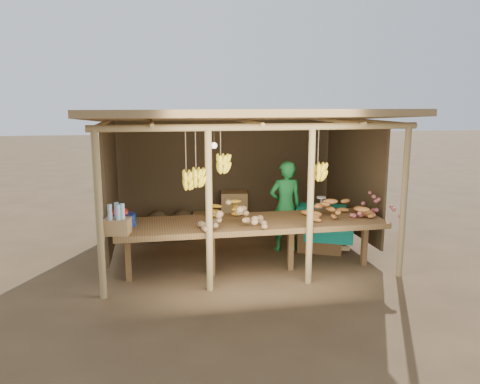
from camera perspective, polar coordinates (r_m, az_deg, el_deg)
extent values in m
plane|color=brown|center=(8.02, 0.00, -7.39)|extent=(60.00, 60.00, 0.00)
cylinder|color=tan|center=(6.18, -16.80, -2.84)|extent=(0.09, 0.09, 2.20)
cylinder|color=tan|center=(7.08, 19.33, -1.28)|extent=(0.09, 0.09, 2.20)
cylinder|color=tan|center=(9.11, -14.90, 1.61)|extent=(0.09, 0.09, 2.20)
cylinder|color=tan|center=(9.74, 10.56, 2.38)|extent=(0.09, 0.09, 2.20)
cylinder|color=tan|center=(6.18, -3.79, -2.38)|extent=(0.09, 0.09, 2.20)
cylinder|color=tan|center=(6.50, 8.56, -1.83)|extent=(0.09, 0.09, 2.20)
cylinder|color=tan|center=(6.15, 2.63, 7.92)|extent=(4.40, 0.09, 0.09)
cylinder|color=tan|center=(9.09, -1.78, 8.92)|extent=(4.40, 0.09, 0.09)
cube|color=#997547|center=(7.61, 0.00, 9.20)|extent=(4.70, 3.50, 0.28)
cube|color=#453520|center=(9.16, -1.72, 2.72)|extent=(4.20, 0.04, 1.98)
cube|color=#453520|center=(7.82, -15.44, 0.89)|extent=(0.04, 2.40, 1.98)
cube|color=#453520|center=(8.54, 13.60, 1.80)|extent=(0.04, 2.40, 1.98)
cube|color=brown|center=(6.91, 1.47, -3.84)|extent=(3.90, 1.05, 0.08)
cube|color=brown|center=(6.89, -13.49, -7.67)|extent=(0.08, 0.08, 0.72)
cube|color=brown|center=(6.92, -3.45, -7.28)|extent=(0.08, 0.08, 0.72)
cube|color=brown|center=(7.16, 6.18, -6.69)|extent=(0.08, 0.08, 0.72)
cube|color=brown|center=(7.59, 14.93, -5.99)|extent=(0.08, 0.08, 0.72)
cylinder|color=navy|center=(6.83, -14.49, -3.33)|extent=(0.45, 0.45, 0.16)
cube|color=#997444|center=(6.40, -14.74, -4.08)|extent=(0.37, 0.32, 0.21)
imported|color=#19722F|center=(7.99, 5.56, -1.72)|extent=(0.58, 0.39, 1.55)
cube|color=brown|center=(8.22, 9.85, -4.63)|extent=(0.92, 0.87, 0.67)
cube|color=#0D9983|center=(8.13, 9.93, -2.11)|extent=(1.03, 0.97, 0.07)
cube|color=#997444|center=(9.11, -0.72, -3.69)|extent=(0.57, 0.49, 0.40)
cube|color=#997444|center=(9.01, -0.73, -1.23)|extent=(0.57, 0.49, 0.40)
cube|color=#997444|center=(9.03, -4.17, -3.85)|extent=(0.57, 0.49, 0.40)
ellipsoid|color=#453520|center=(8.73, -9.99, -4.01)|extent=(0.50, 0.50, 0.67)
ellipsoid|color=#453520|center=(8.75, -7.02, -3.90)|extent=(0.50, 0.50, 0.67)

